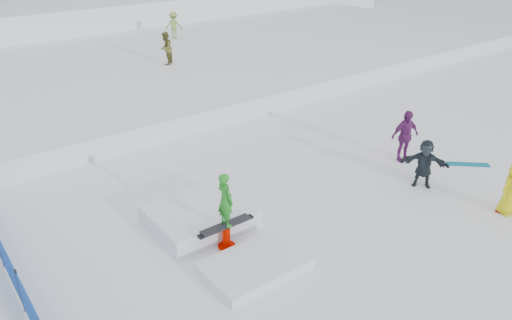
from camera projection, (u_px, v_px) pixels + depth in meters
ground at (286, 227)px, 13.52m from camera, size 120.00×120.00×0.00m
snow_berm at (7, 18)px, 34.51m from camera, size 60.00×14.00×2.40m
snow_midrise at (79, 76)px, 24.82m from camera, size 50.00×18.00×0.80m
walker_olive at (166, 48)px, 25.01m from camera, size 1.00×0.99×1.62m
walker_ygreen at (174, 25)px, 30.38m from camera, size 1.16×1.13×1.60m
spectator_purple at (405, 136)px, 16.84m from camera, size 1.14×0.70×1.81m
spectator_yellow at (512, 189)px, 13.85m from camera, size 0.86×0.67×1.56m
spectator_dark at (424, 164)px, 15.26m from camera, size 1.23×1.42×1.55m
loose_board_red at (506, 203)px, 14.63m from camera, size 1.43×0.61×0.03m
loose_board_teal at (468, 164)px, 16.90m from camera, size 1.22×1.15×0.03m
jib_rail_feature at (214, 227)px, 12.99m from camera, size 2.60×4.40×2.11m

